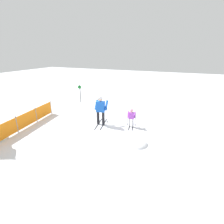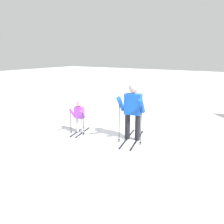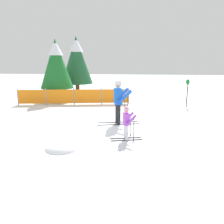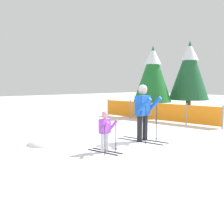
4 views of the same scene
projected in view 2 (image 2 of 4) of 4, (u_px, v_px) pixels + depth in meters
The scene contains 4 objects.
ground_plane at pixel (137, 139), 6.88m from camera, with size 60.00×60.00×0.00m, color white.
skier_adult at pixel (133, 106), 6.52m from camera, with size 1.73×0.85×1.79m.
skier_child at pixel (79, 114), 7.24m from camera, with size 1.06×0.54×1.10m.
snow_mound at pixel (90, 116), 9.43m from camera, with size 0.94×0.80×0.38m, color white.
Camera 2 is at (5.86, 2.77, 2.59)m, focal length 35.00 mm.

